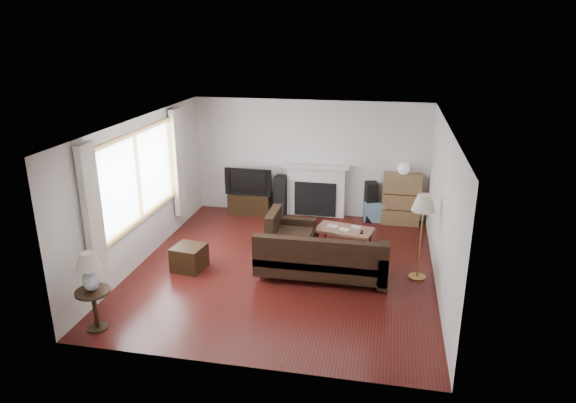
% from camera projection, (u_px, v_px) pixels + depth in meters
% --- Properties ---
extents(room, '(5.10, 5.60, 2.54)m').
position_uv_depth(room, '(284.00, 199.00, 8.41)').
color(room, '#47130F').
rests_on(room, ground).
extents(window, '(0.12, 2.74, 1.54)m').
position_uv_depth(window, '(139.00, 176.00, 8.58)').
color(window, olive).
rests_on(window, room).
extents(curtain_near, '(0.10, 0.35, 2.10)m').
position_uv_depth(curtain_near, '(93.00, 216.00, 7.21)').
color(curtain_near, silver).
rests_on(curtain_near, room).
extents(curtain_far, '(0.10, 0.35, 2.10)m').
position_uv_depth(curtain_far, '(178.00, 163.00, 10.03)').
color(curtain_far, silver).
rests_on(curtain_far, room).
extents(fireplace, '(1.40, 0.26, 1.15)m').
position_uv_depth(fireplace, '(316.00, 190.00, 11.05)').
color(fireplace, white).
rests_on(fireplace, room).
extents(tv_stand, '(0.92, 0.41, 0.46)m').
position_uv_depth(tv_stand, '(250.00, 203.00, 11.30)').
color(tv_stand, black).
rests_on(tv_stand, ground).
extents(television, '(1.03, 0.13, 0.59)m').
position_uv_depth(television, '(250.00, 180.00, 11.13)').
color(television, black).
rests_on(television, tv_stand).
extents(speaker_left, '(0.27, 0.32, 0.88)m').
position_uv_depth(speaker_left, '(281.00, 195.00, 11.15)').
color(speaker_left, black).
rests_on(speaker_left, ground).
extents(speaker_right, '(0.31, 0.34, 0.85)m').
position_uv_depth(speaker_right, '(371.00, 202.00, 10.80)').
color(speaker_right, black).
rests_on(speaker_right, ground).
extents(bookshelf, '(0.77, 0.37, 1.06)m').
position_uv_depth(bookshelf, '(401.00, 199.00, 10.64)').
color(bookshelf, olive).
rests_on(bookshelf, ground).
extents(globe_lamp, '(0.25, 0.25, 0.25)m').
position_uv_depth(globe_lamp, '(403.00, 169.00, 10.42)').
color(globe_lamp, white).
rests_on(globe_lamp, bookshelf).
extents(sectional_sofa, '(2.32, 1.70, 0.75)m').
position_uv_depth(sectional_sofa, '(322.00, 256.00, 8.37)').
color(sectional_sofa, black).
rests_on(sectional_sofa, ground).
extents(coffee_table, '(1.11, 0.76, 0.40)m').
position_uv_depth(coffee_table, '(344.00, 238.00, 9.52)').
color(coffee_table, '#8D5C43').
rests_on(coffee_table, ground).
extents(footstool, '(0.56, 0.56, 0.42)m').
position_uv_depth(footstool, '(189.00, 258.00, 8.70)').
color(footstool, black).
rests_on(footstool, ground).
extents(floor_lamp, '(0.46, 0.46, 1.44)m').
position_uv_depth(floor_lamp, '(421.00, 237.00, 8.23)').
color(floor_lamp, '#B98F40').
rests_on(floor_lamp, ground).
extents(side_table, '(0.47, 0.47, 0.58)m').
position_uv_depth(side_table, '(95.00, 310.00, 6.96)').
color(side_table, black).
rests_on(side_table, ground).
extents(table_lamp, '(0.34, 0.34, 0.54)m').
position_uv_depth(table_lamp, '(90.00, 272.00, 6.77)').
color(table_lamp, silver).
rests_on(table_lamp, side_table).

